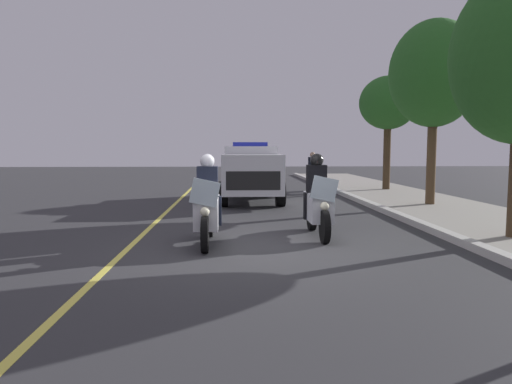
{
  "coord_description": "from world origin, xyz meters",
  "views": [
    {
      "loc": [
        8.18,
        -0.49,
        1.81
      ],
      "look_at": [
        -1.63,
        0.0,
        0.9
      ],
      "focal_mm": 32.48,
      "sensor_mm": 36.0,
      "label": 1
    }
  ],
  "objects_px": {
    "police_motorcycle_lead_left": "(207,208)",
    "police_suv": "(250,171)",
    "tree_behind_suv": "(388,104)",
    "police_motorcycle_lead_right": "(318,203)",
    "cyclist_background": "(312,172)",
    "tree_far_back": "(434,74)"
  },
  "relations": [
    {
      "from": "tree_far_back",
      "to": "police_motorcycle_lead_left",
      "type": "bearing_deg",
      "value": -51.33
    },
    {
      "from": "police_suv",
      "to": "tree_behind_suv",
      "type": "bearing_deg",
      "value": 119.9
    },
    {
      "from": "police_motorcycle_lead_left",
      "to": "tree_far_back",
      "type": "distance_m",
      "value": 9.18
    },
    {
      "from": "police_suv",
      "to": "tree_behind_suv",
      "type": "height_order",
      "value": "tree_behind_suv"
    },
    {
      "from": "police_motorcycle_lead_left",
      "to": "tree_behind_suv",
      "type": "height_order",
      "value": "tree_behind_suv"
    },
    {
      "from": "police_motorcycle_lead_left",
      "to": "police_suv",
      "type": "bearing_deg",
      "value": 171.46
    },
    {
      "from": "cyclist_background",
      "to": "police_suv",
      "type": "bearing_deg",
      "value": -40.96
    },
    {
      "from": "tree_far_back",
      "to": "tree_behind_suv",
      "type": "distance_m",
      "value": 5.43
    },
    {
      "from": "police_motorcycle_lead_right",
      "to": "tree_behind_suv",
      "type": "distance_m",
      "value": 11.56
    },
    {
      "from": "tree_behind_suv",
      "to": "police_motorcycle_lead_right",
      "type": "bearing_deg",
      "value": -25.6
    },
    {
      "from": "police_suv",
      "to": "tree_behind_suv",
      "type": "distance_m",
      "value": 7.39
    },
    {
      "from": "police_suv",
      "to": "tree_far_back",
      "type": "bearing_deg",
      "value": 70.57
    },
    {
      "from": "cyclist_background",
      "to": "tree_far_back",
      "type": "height_order",
      "value": "tree_far_back"
    },
    {
      "from": "police_motorcycle_lead_left",
      "to": "police_motorcycle_lead_right",
      "type": "relative_size",
      "value": 1.0
    },
    {
      "from": "police_motorcycle_lead_left",
      "to": "tree_far_back",
      "type": "relative_size",
      "value": 0.38
    },
    {
      "from": "police_motorcycle_lead_right",
      "to": "tree_behind_suv",
      "type": "relative_size",
      "value": 0.45
    },
    {
      "from": "police_motorcycle_lead_left",
      "to": "tree_behind_suv",
      "type": "xyz_separation_m",
      "value": [
        -10.73,
        7.07,
        3.03
      ]
    },
    {
      "from": "cyclist_background",
      "to": "tree_behind_suv",
      "type": "distance_m",
      "value": 4.36
    },
    {
      "from": "tree_behind_suv",
      "to": "police_suv",
      "type": "bearing_deg",
      "value": -60.1
    },
    {
      "from": "police_motorcycle_lead_right",
      "to": "cyclist_background",
      "type": "distance_m",
      "value": 9.88
    },
    {
      "from": "police_motorcycle_lead_left",
      "to": "police_suv",
      "type": "height_order",
      "value": "police_suv"
    },
    {
      "from": "police_motorcycle_lead_left",
      "to": "police_suv",
      "type": "distance_m",
      "value": 7.39
    }
  ]
}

